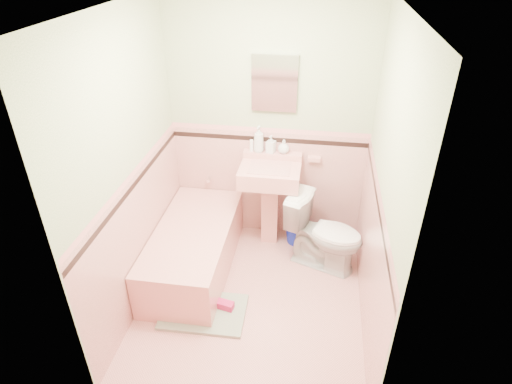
# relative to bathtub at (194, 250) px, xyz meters

# --- Properties ---
(floor) EXTENTS (2.20, 2.20, 0.00)m
(floor) POSITION_rel_bathtub_xyz_m (0.63, -0.33, -0.23)
(floor) COLOR pink
(floor) RESTS_ON ground
(ceiling) EXTENTS (2.20, 2.20, 0.00)m
(ceiling) POSITION_rel_bathtub_xyz_m (0.63, -0.33, 2.27)
(ceiling) COLOR white
(ceiling) RESTS_ON ground
(wall_back) EXTENTS (2.50, 0.00, 2.50)m
(wall_back) POSITION_rel_bathtub_xyz_m (0.63, 0.77, 1.02)
(wall_back) COLOR beige
(wall_back) RESTS_ON ground
(wall_front) EXTENTS (2.50, 0.00, 2.50)m
(wall_front) POSITION_rel_bathtub_xyz_m (0.63, -1.43, 1.02)
(wall_front) COLOR beige
(wall_front) RESTS_ON ground
(wall_left) EXTENTS (0.00, 2.50, 2.50)m
(wall_left) POSITION_rel_bathtub_xyz_m (-0.37, -0.33, 1.02)
(wall_left) COLOR beige
(wall_left) RESTS_ON ground
(wall_right) EXTENTS (0.00, 2.50, 2.50)m
(wall_right) POSITION_rel_bathtub_xyz_m (1.63, -0.33, 1.02)
(wall_right) COLOR beige
(wall_right) RESTS_ON ground
(wainscot_back) EXTENTS (2.00, 0.00, 2.00)m
(wainscot_back) POSITION_rel_bathtub_xyz_m (0.63, 0.76, 0.38)
(wainscot_back) COLOR #E49F98
(wainscot_back) RESTS_ON ground
(wainscot_front) EXTENTS (2.00, 0.00, 2.00)m
(wainscot_front) POSITION_rel_bathtub_xyz_m (0.63, -1.42, 0.38)
(wainscot_front) COLOR #E49F98
(wainscot_front) RESTS_ON ground
(wainscot_left) EXTENTS (0.00, 2.20, 2.20)m
(wainscot_left) POSITION_rel_bathtub_xyz_m (-0.36, -0.33, 0.38)
(wainscot_left) COLOR #E49F98
(wainscot_left) RESTS_ON ground
(wainscot_right) EXTENTS (0.00, 2.20, 2.20)m
(wainscot_right) POSITION_rel_bathtub_xyz_m (1.62, -0.33, 0.38)
(wainscot_right) COLOR #E49F98
(wainscot_right) RESTS_ON ground
(accent_back) EXTENTS (2.00, 0.00, 2.00)m
(accent_back) POSITION_rel_bathtub_xyz_m (0.63, 0.75, 0.90)
(accent_back) COLOR black
(accent_back) RESTS_ON ground
(accent_front) EXTENTS (2.00, 0.00, 2.00)m
(accent_front) POSITION_rel_bathtub_xyz_m (0.63, -1.41, 0.90)
(accent_front) COLOR black
(accent_front) RESTS_ON ground
(accent_left) EXTENTS (0.00, 2.20, 2.20)m
(accent_left) POSITION_rel_bathtub_xyz_m (-0.35, -0.33, 0.89)
(accent_left) COLOR black
(accent_left) RESTS_ON ground
(accent_right) EXTENTS (0.00, 2.20, 2.20)m
(accent_right) POSITION_rel_bathtub_xyz_m (1.61, -0.33, 0.89)
(accent_right) COLOR black
(accent_right) RESTS_ON ground
(cap_back) EXTENTS (2.00, 0.00, 2.00)m
(cap_back) POSITION_rel_bathtub_xyz_m (0.63, 0.75, 0.99)
(cap_back) COLOR pink
(cap_back) RESTS_ON ground
(cap_front) EXTENTS (2.00, 0.00, 2.00)m
(cap_front) POSITION_rel_bathtub_xyz_m (0.63, -1.41, 0.99)
(cap_front) COLOR pink
(cap_front) RESTS_ON ground
(cap_left) EXTENTS (0.00, 2.20, 2.20)m
(cap_left) POSITION_rel_bathtub_xyz_m (-0.35, -0.33, 1.00)
(cap_left) COLOR pink
(cap_left) RESTS_ON ground
(cap_right) EXTENTS (0.00, 2.20, 2.20)m
(cap_right) POSITION_rel_bathtub_xyz_m (1.61, -0.33, 1.00)
(cap_right) COLOR pink
(cap_right) RESTS_ON ground
(bathtub) EXTENTS (0.70, 1.50, 0.45)m
(bathtub) POSITION_rel_bathtub_xyz_m (0.00, 0.00, 0.00)
(bathtub) COLOR #DC8C85
(bathtub) RESTS_ON floor
(tub_faucet) EXTENTS (0.04, 0.12, 0.04)m
(tub_faucet) POSITION_rel_bathtub_xyz_m (0.00, 0.72, 0.41)
(tub_faucet) COLOR silver
(tub_faucet) RESTS_ON wall_back
(sink) EXTENTS (0.60, 0.49, 0.94)m
(sink) POSITION_rel_bathtub_xyz_m (0.68, 0.53, 0.24)
(sink) COLOR #DC8C85
(sink) RESTS_ON floor
(sink_faucet) EXTENTS (0.02, 0.02, 0.10)m
(sink_faucet) POSITION_rel_bathtub_xyz_m (0.68, 0.67, 0.72)
(sink_faucet) COLOR silver
(sink_faucet) RESTS_ON sink
(medicine_cabinet) EXTENTS (0.43, 0.04, 0.54)m
(medicine_cabinet) POSITION_rel_bathtub_xyz_m (0.68, 0.74, 1.47)
(medicine_cabinet) COLOR white
(medicine_cabinet) RESTS_ON wall_back
(soap_dish) EXTENTS (0.13, 0.07, 0.04)m
(soap_dish) POSITION_rel_bathtub_xyz_m (1.10, 0.73, 0.72)
(soap_dish) COLOR #DC8C85
(soap_dish) RESTS_ON wall_back
(soap_bottle_left) EXTENTS (0.12, 0.12, 0.27)m
(soap_bottle_left) POSITION_rel_bathtub_xyz_m (0.54, 0.71, 0.91)
(soap_bottle_left) COLOR #B2B2B2
(soap_bottle_left) RESTS_ON sink
(soap_bottle_mid) EXTENTS (0.10, 0.10, 0.18)m
(soap_bottle_mid) POSITION_rel_bathtub_xyz_m (0.66, 0.71, 0.87)
(soap_bottle_mid) COLOR #B2B2B2
(soap_bottle_mid) RESTS_ON sink
(soap_bottle_right) EXTENTS (0.12, 0.12, 0.14)m
(soap_bottle_right) POSITION_rel_bathtub_xyz_m (0.79, 0.71, 0.85)
(soap_bottle_right) COLOR #B2B2B2
(soap_bottle_right) RESTS_ON sink
(tube) EXTENTS (0.04, 0.04, 0.12)m
(tube) POSITION_rel_bathtub_xyz_m (0.46, 0.71, 0.84)
(tube) COLOR white
(tube) RESTS_ON sink
(toilet) EXTENTS (0.84, 0.65, 0.76)m
(toilet) POSITION_rel_bathtub_xyz_m (1.26, 0.26, 0.15)
(toilet) COLOR white
(toilet) RESTS_ON floor
(bucket) EXTENTS (0.32, 0.32, 0.26)m
(bucket) POSITION_rel_bathtub_xyz_m (0.98, 0.59, -0.10)
(bucket) COLOR #0E1FA8
(bucket) RESTS_ON floor
(bath_mat) EXTENTS (0.75, 0.51, 0.03)m
(bath_mat) POSITION_rel_bathtub_xyz_m (0.24, -0.58, -0.21)
(bath_mat) COLOR gray
(bath_mat) RESTS_ON floor
(shoe) EXTENTS (0.18, 0.11, 0.07)m
(shoe) POSITION_rel_bathtub_xyz_m (0.41, -0.51, -0.16)
(shoe) COLOR #BF1E59
(shoe) RESTS_ON bath_mat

